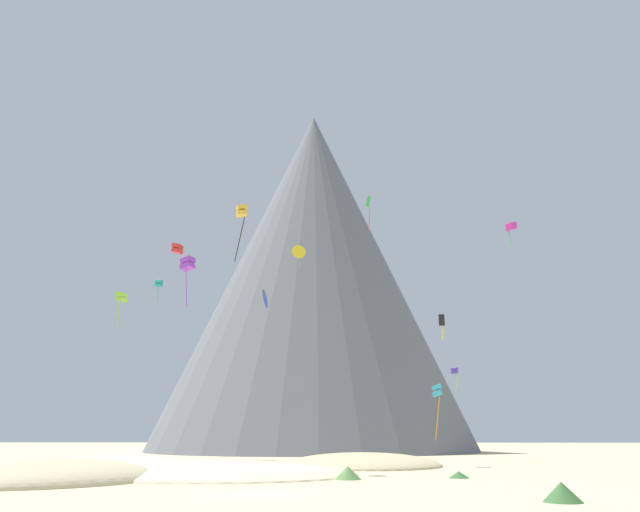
# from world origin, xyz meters

# --- Properties ---
(ground_plane) EXTENTS (400.00, 400.00, 0.00)m
(ground_plane) POSITION_xyz_m (0.00, 0.00, 0.00)
(ground_plane) COLOR beige
(dune_foreground_left) EXTENTS (15.42, 17.95, 2.44)m
(dune_foreground_left) POSITION_xyz_m (5.99, 27.96, 0.00)
(dune_foreground_left) COLOR #C6B284
(dune_foreground_left) RESTS_ON ground_plane
(dune_foreground_right) EXTENTS (28.66, 25.91, 1.65)m
(dune_foreground_right) POSITION_xyz_m (-6.44, 15.84, 0.00)
(dune_foreground_right) COLOR beige
(dune_foreground_right) RESTS_ON ground_plane
(dune_midground) EXTENTS (17.70, 18.72, 2.87)m
(dune_midground) POSITION_xyz_m (-14.52, 7.56, 0.00)
(dune_midground) COLOR #CCBA8E
(dune_midground) RESTS_ON ground_plane
(dune_back_low) EXTENTS (25.05, 19.63, 2.08)m
(dune_back_low) POSITION_xyz_m (-16.34, 24.76, 0.00)
(dune_back_low) COLOR beige
(dune_back_low) RESTS_ON ground_plane
(bush_far_left) EXTENTS (2.32, 2.32, 0.85)m
(bush_far_left) POSITION_xyz_m (4.55, 10.06, 0.43)
(bush_far_left) COLOR #568442
(bush_far_left) RESTS_ON ground_plane
(bush_scatter_east) EXTENTS (2.38, 2.38, 0.86)m
(bush_scatter_east) POSITION_xyz_m (14.00, -3.20, 0.43)
(bush_scatter_east) COLOR #386633
(bush_scatter_east) RESTS_ON ground_plane
(bush_mid_center) EXTENTS (2.50, 2.50, 0.65)m
(bush_mid_center) POSITION_xyz_m (-19.84, 15.35, 0.33)
(bush_mid_center) COLOR #477238
(bush_mid_center) RESTS_ON ground_plane
(bush_low_patch) EXTENTS (1.62, 1.62, 0.48)m
(bush_low_patch) POSITION_xyz_m (-10.41, 9.77, 0.24)
(bush_low_patch) COLOR #568442
(bush_low_patch) RESTS_ON ground_plane
(bush_near_left) EXTENTS (1.93, 1.93, 0.45)m
(bush_near_left) POSITION_xyz_m (12.18, 11.73, 0.23)
(bush_near_left) COLOR #386633
(bush_near_left) RESTS_ON ground_plane
(rock_massif) EXTENTS (80.15, 80.15, 68.21)m
(rock_massif) POSITION_xyz_m (-1.49, 79.89, 33.09)
(rock_massif) COLOR slate
(rock_massif) RESTS_ON ground_plane
(kite_red_high) EXTENTS (1.44, 1.36, 1.46)m
(kite_red_high) POSITION_xyz_m (-18.52, 44.42, 27.41)
(kite_red_high) COLOR red
(kite_gold_mid) EXTENTS (1.15, 1.12, 5.43)m
(kite_gold_mid) POSITION_xyz_m (-4.84, 18.06, 22.33)
(kite_gold_mid) COLOR gold
(kite_violet_mid) EXTENTS (1.56, 1.50, 5.31)m
(kite_violet_mid) POSITION_xyz_m (-12.00, 26.89, 20.02)
(kite_violet_mid) COLOR purple
(kite_lime_mid) EXTENTS (1.34, 1.29, 3.96)m
(kite_lime_mid) POSITION_xyz_m (-19.95, 29.94, 17.22)
(kite_lime_mid) COLOR #8CD133
(kite_indigo_low) EXTENTS (1.10, 1.10, 3.04)m
(kite_indigo_low) POSITION_xyz_m (19.47, 50.76, 11.24)
(kite_indigo_low) COLOR #5138B2
(kite_yellow_high) EXTENTS (2.17, 1.11, 3.68)m
(kite_yellow_high) POSITION_xyz_m (-2.39, 52.49, 29.26)
(kite_yellow_high) COLOR yellow
(kite_blue_mid) EXTENTS (0.83, 2.48, 2.43)m
(kite_blue_mid) POSITION_xyz_m (-5.61, 40.04, 19.24)
(kite_blue_mid) COLOR blue
(kite_teal_mid) EXTENTS (1.07, 1.16, 3.58)m
(kite_teal_mid) POSITION_xyz_m (-24.11, 54.57, 25.15)
(kite_teal_mid) COLOR teal
(kite_black_mid) EXTENTS (0.63, 0.36, 2.82)m
(kite_black_mid) POSITION_xyz_m (14.94, 31.53, 14.49)
(kite_black_mid) COLOR black
(kite_magenta_high) EXTENTS (1.52, 1.49, 3.44)m
(kite_magenta_high) POSITION_xyz_m (26.96, 43.49, 29.59)
(kite_magenta_high) COLOR #D1339E
(kite_cyan_low) EXTENTS (1.14, 1.06, 5.32)m
(kite_cyan_low) POSITION_xyz_m (13.35, 27.30, 6.91)
(kite_cyan_low) COLOR #33BCDB
(kite_green_high) EXTENTS (0.76, 0.70, 5.18)m
(kite_green_high) POSITION_xyz_m (7.90, 43.09, 32.74)
(kite_green_high) COLOR green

